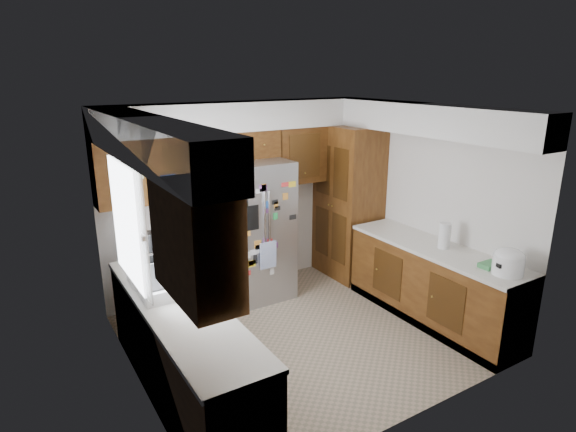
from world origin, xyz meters
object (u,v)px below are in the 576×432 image
object	(u,v)px
rice_cooker	(509,261)
fridge	(252,231)
pantry	(348,202)
paper_towel	(445,236)

from	to	relation	value
rice_cooker	fridge	bearing A→B (deg)	120.13
pantry	paper_towel	distance (m)	1.70
fridge	rice_cooker	bearing A→B (deg)	-59.87
fridge	paper_towel	size ratio (longest dim) A/B	6.06
pantry	paper_towel	bearing A→B (deg)	-88.70
fridge	rice_cooker	xyz separation A→B (m)	(1.50, -2.58, 0.16)
pantry	rice_cooker	size ratio (longest dim) A/B	6.91
fridge	paper_towel	bearing A→B (deg)	-48.67
pantry	paper_towel	world-z (taller)	pantry
fridge	paper_towel	world-z (taller)	fridge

